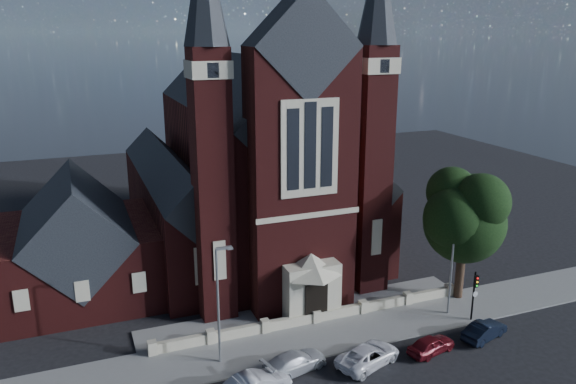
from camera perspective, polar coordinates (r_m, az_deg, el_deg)
name	(u,v)px	position (r m, az deg, el deg)	size (l,w,h in m)	color
ground	(276,278)	(50.11, -1.20, -8.74)	(120.00, 120.00, 0.00)	black
pavement_strip	(327,336)	(41.52, 4.00, -14.37)	(60.00, 5.00, 0.12)	slate
forecourt_paving	(305,311)	(44.69, 1.76, -11.98)	(26.00, 3.00, 0.14)	slate
forecourt_wall	(316,323)	(43.09, 2.83, -13.13)	(24.00, 0.40, 0.90)	#BFB798
church	(247,168)	(54.56, -4.15, 2.40)	(20.01, 34.90, 29.20)	#441312
parish_hall	(78,249)	(48.77, -20.53, -5.42)	(12.00, 12.20, 10.24)	#441312
street_tree	(468,218)	(45.98, 17.86, -2.54)	(6.40, 6.60, 10.70)	black
street_lamp_left	(219,299)	(36.53, -7.00, -10.73)	(1.16, 0.22, 8.09)	gray
street_lamp_right	(453,259)	(44.03, 16.44, -6.51)	(1.16, 0.22, 8.09)	gray
traffic_signal	(475,290)	(44.26, 18.43, -9.42)	(0.28, 0.42, 4.00)	black
car_silver_b	(295,362)	(37.43, 0.68, -16.85)	(1.81, 4.46, 1.30)	#B4B7BD
car_white_suv	(368,355)	(38.40, 8.15, -16.10)	(2.17, 4.70, 1.31)	white
car_dark_red	(431,345)	(40.40, 14.34, -14.79)	(1.44, 3.59, 1.22)	maroon
car_navy	(484,330)	(43.09, 19.33, -13.13)	(1.34, 3.84, 1.27)	black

